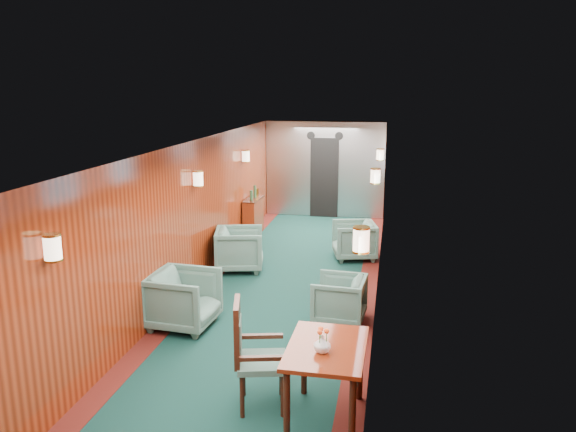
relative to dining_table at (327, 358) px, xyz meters
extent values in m
plane|color=#0D312A|center=(-1.12, 3.02, -0.68)|extent=(12.00, 12.00, 0.00)
cube|color=white|center=(-1.12, 3.02, 1.67)|extent=(3.00, 12.00, 0.10)
cube|color=white|center=(-1.12, 3.02, 1.68)|extent=(1.20, 12.00, 0.06)
cube|color=maroon|center=(-1.12, 9.02, 0.52)|extent=(3.00, 0.10, 2.40)
cube|color=maroon|center=(-2.62, 3.02, 0.52)|extent=(0.10, 12.00, 2.40)
cube|color=maroon|center=(0.38, 3.02, 0.52)|extent=(0.10, 12.00, 2.40)
cube|color=#44110D|center=(-2.47, 3.02, -0.67)|extent=(0.30, 12.00, 0.01)
cube|color=#44110D|center=(0.23, 3.02, -0.67)|extent=(0.30, 12.00, 0.01)
cube|color=#B6B9BE|center=(-1.12, 8.94, 0.52)|extent=(2.98, 0.12, 2.38)
cube|color=black|center=(-1.12, 8.86, 0.32)|extent=(0.70, 0.06, 2.00)
cylinder|color=black|center=(-1.47, 8.87, 1.37)|extent=(0.20, 0.04, 0.20)
cylinder|color=black|center=(-0.77, 8.87, 1.37)|extent=(0.20, 0.04, 0.20)
cube|color=silver|center=(0.37, -0.48, 0.77)|extent=(0.02, 1.10, 0.80)
cube|color=slate|center=(0.37, -0.48, 0.77)|extent=(0.01, 0.96, 0.66)
cube|color=silver|center=(0.37, 2.02, 0.77)|extent=(0.02, 1.10, 0.80)
cube|color=slate|center=(0.37, 2.02, 0.77)|extent=(0.01, 0.96, 0.66)
cube|color=silver|center=(0.37, 4.52, 0.77)|extent=(0.02, 1.10, 0.80)
cube|color=slate|center=(0.37, 4.52, 0.77)|extent=(0.01, 0.96, 0.66)
cube|color=silver|center=(0.37, 7.02, 0.77)|extent=(0.02, 1.10, 0.80)
cube|color=slate|center=(0.37, 7.02, 0.77)|extent=(0.01, 0.96, 0.66)
cylinder|color=#FFE9C6|center=(-2.52, -0.48, 1.12)|extent=(0.16, 0.16, 0.24)
cylinder|color=#AD9231|center=(-2.52, -0.48, 1.00)|extent=(0.17, 0.17, 0.02)
cylinder|color=#FFE9C6|center=(0.28, 0.32, 1.12)|extent=(0.16, 0.16, 0.24)
cylinder|color=#AD9231|center=(0.28, 0.32, 1.00)|extent=(0.17, 0.17, 0.02)
cylinder|color=#FFE9C6|center=(-2.52, 3.52, 1.12)|extent=(0.16, 0.16, 0.24)
cylinder|color=#AD9231|center=(-2.52, 3.52, 1.00)|extent=(0.17, 0.17, 0.02)
cylinder|color=#FFE9C6|center=(0.28, 4.32, 1.12)|extent=(0.16, 0.16, 0.24)
cylinder|color=#AD9231|center=(0.28, 4.32, 1.00)|extent=(0.17, 0.17, 0.02)
cylinder|color=#FFE9C6|center=(-2.52, 6.52, 1.12)|extent=(0.16, 0.16, 0.24)
cylinder|color=#AD9231|center=(-2.52, 6.52, 1.00)|extent=(0.17, 0.17, 0.02)
cylinder|color=#FFE9C6|center=(0.28, 7.32, 1.12)|extent=(0.16, 0.16, 0.24)
cylinder|color=#AD9231|center=(0.28, 7.32, 1.00)|extent=(0.17, 0.17, 0.02)
cube|color=maroon|center=(0.00, 0.00, 0.11)|extent=(0.77, 1.08, 0.04)
cylinder|color=#37170C|center=(-0.31, -0.46, -0.29)|extent=(0.06, 0.06, 0.76)
cylinder|color=#37170C|center=(0.29, -0.47, -0.29)|extent=(0.06, 0.06, 0.76)
cylinder|color=#37170C|center=(-0.29, 0.47, -0.29)|extent=(0.06, 0.06, 0.76)
cylinder|color=#37170C|center=(0.31, 0.46, -0.29)|extent=(0.06, 0.06, 0.76)
cube|color=#1C423E|center=(-0.68, 0.14, -0.18)|extent=(0.60, 0.60, 0.06)
cube|color=#37170C|center=(-0.92, 0.09, 0.16)|extent=(0.16, 0.45, 0.64)
cube|color=#1C423E|center=(-0.89, 0.09, 0.10)|extent=(0.10, 0.34, 0.39)
cube|color=#37170C|center=(-0.62, -0.10, -0.01)|extent=(0.45, 0.16, 0.04)
cube|color=#37170C|center=(-0.74, 0.38, -0.01)|extent=(0.45, 0.16, 0.04)
cylinder|color=#37170C|center=(-0.83, -0.10, -0.44)|extent=(0.05, 0.05, 0.46)
cylinder|color=#37170C|center=(-0.43, -0.01, -0.44)|extent=(0.05, 0.05, 0.46)
cylinder|color=#37170C|center=(-0.92, 0.29, -0.44)|extent=(0.05, 0.05, 0.46)
cylinder|color=#37170C|center=(-0.53, 0.39, -0.44)|extent=(0.05, 0.05, 0.46)
cube|color=maroon|center=(-2.46, 6.86, -0.27)|extent=(0.27, 0.90, 0.81)
cube|color=#37170C|center=(-2.45, 6.86, 0.13)|extent=(0.29, 0.92, 0.02)
cylinder|color=#24482A|center=(-2.44, 6.64, 0.25)|extent=(0.07, 0.07, 0.22)
cylinder|color=#24482A|center=(-2.44, 6.95, 0.28)|extent=(0.06, 0.06, 0.28)
cylinder|color=#AD9231|center=(-2.44, 7.13, 0.23)|extent=(0.08, 0.08, 0.18)
imported|color=beige|center=(-0.03, -0.14, 0.21)|extent=(0.20, 0.20, 0.17)
imported|color=#1C423E|center=(-2.20, 1.88, -0.28)|extent=(0.93, 0.91, 0.79)
imported|color=#1C423E|center=(-2.09, 4.40, -0.29)|extent=(1.01, 0.99, 0.77)
imported|color=#1C423E|center=(-0.11, 2.45, -0.35)|extent=(0.77, 0.75, 0.65)
imported|color=#1C423E|center=(-0.11, 5.46, -0.31)|extent=(0.95, 0.93, 0.72)
camera|label=1|loc=(0.55, -4.98, 2.59)|focal=35.00mm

